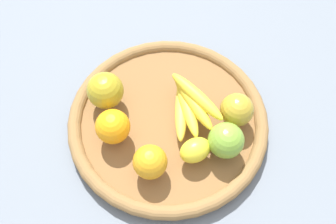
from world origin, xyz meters
TOP-DOWN VIEW (x-y plane):
  - ground_plane at (0.00, 0.00)m, footprint 2.40×2.40m
  - basket at (0.00, 0.00)m, footprint 0.44×0.44m
  - orange_1 at (0.04, 0.12)m, footprint 0.09×0.09m
  - apple_0 at (-0.11, 0.08)m, footprint 0.09×0.09m
  - banana_bunch at (-0.05, -0.01)m, footprint 0.11×0.15m
  - orange_0 at (0.11, 0.04)m, footprint 0.10×0.10m
  - apple_1 at (0.13, -0.05)m, footprint 0.10×0.10m
  - lemon_0 at (-0.05, 0.09)m, footprint 0.08×0.07m
  - apple_2 at (-0.14, 0.01)m, footprint 0.10×0.10m

SIDE VIEW (x-z plane):
  - ground_plane at x=0.00m, z-range 0.00..0.00m
  - basket at x=0.00m, z-range 0.00..0.04m
  - lemon_0 at x=-0.05m, z-range 0.04..0.09m
  - banana_bunch at x=-0.05m, z-range 0.04..0.10m
  - orange_1 at x=0.04m, z-range 0.04..0.11m
  - apple_2 at x=-0.14m, z-range 0.04..0.11m
  - orange_0 at x=0.11m, z-range 0.04..0.11m
  - apple_0 at x=-0.11m, z-range 0.04..0.11m
  - apple_1 at x=0.13m, z-range 0.04..0.12m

